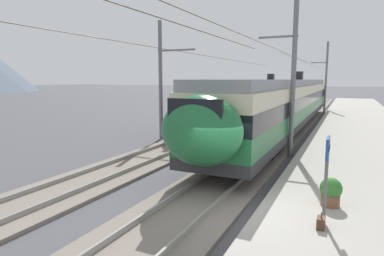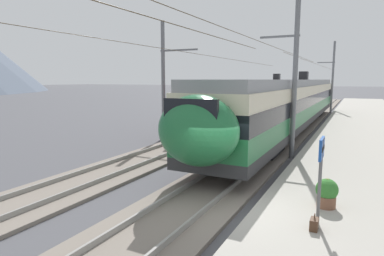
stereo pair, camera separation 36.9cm
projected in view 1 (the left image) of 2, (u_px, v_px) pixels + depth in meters
The scene contains 11 objects.
ground_plane at pixel (236, 216), 9.36m from camera, with size 400.00×400.00×0.00m, color #4C4C51.
track_near at pixel (192, 206), 9.94m from camera, with size 120.00×3.00×0.28m.
track_far at pixel (77, 185), 11.88m from camera, with size 120.00×3.00×0.28m.
train_near_platform at pixel (287, 102), 24.44m from camera, with size 33.29×2.96×4.27m.
train_far_track at pixel (259, 95), 35.20m from camera, with size 35.32×2.94×4.27m.
catenary_mast_mid at pixel (291, 74), 15.98m from camera, with size 40.01×1.91×7.92m.
catenary_mast_east at pixel (325, 76), 38.26m from camera, with size 40.01×1.91×8.17m.
catenary_mast_far_side at pixel (163, 78), 20.98m from camera, with size 40.01×2.59×7.51m.
platform_sign at pixel (327, 161), 7.85m from camera, with size 0.70×0.08×2.11m.
handbag_near_sign at pixel (321, 223), 7.72m from camera, with size 0.32×0.18×0.40m.
potted_plant_platform_edge at pixel (331, 191), 9.06m from camera, with size 0.59×0.59×0.80m.
Camera 1 is at (-8.57, -2.67, 3.85)m, focal length 30.80 mm.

